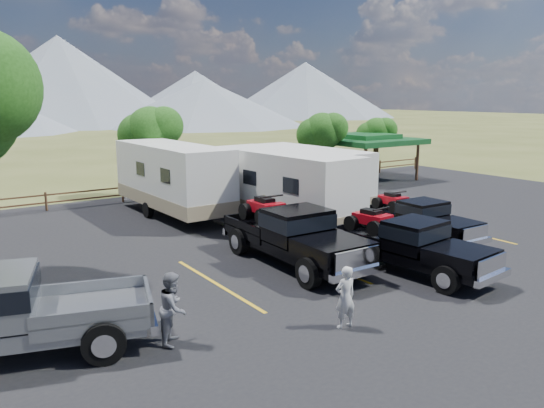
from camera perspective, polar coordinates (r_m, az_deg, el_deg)
ground at (r=17.72m, az=18.24°, el=-8.21°), size 320.00×320.00×0.00m
asphalt_lot at (r=19.55m, az=11.24°, el=-5.91°), size 44.00×34.00×0.04m
stall_lines at (r=20.22m, az=9.22°, el=-5.18°), size 12.12×5.50×0.01m
tree_ne_a at (r=35.15m, az=5.39°, el=7.70°), size 3.11×2.92×4.76m
tree_ne_b at (r=39.97m, az=11.15°, el=7.49°), size 2.77×2.59×4.27m
tree_north at (r=31.20m, az=-12.96°, el=7.63°), size 3.46×3.24×5.25m
rail_fence at (r=32.79m, az=-5.81°, el=2.36°), size 36.12×0.12×1.00m
pavilion at (r=37.89m, az=10.11°, el=6.80°), size 6.20×6.20×3.22m
rig_left at (r=18.45m, az=2.23°, el=-3.22°), size 2.46×6.70×2.22m
rig_center at (r=18.29m, az=14.43°, el=-4.12°), size 2.56×6.07×1.97m
rig_right at (r=22.42m, az=15.44°, el=-1.49°), size 2.04×5.50×1.82m
trailer_left at (r=26.19m, az=-10.64°, el=2.68°), size 2.81×10.03×3.49m
trailer_center at (r=23.44m, az=1.22°, el=1.74°), size 3.11×9.82×3.40m
trailer_right at (r=27.30m, az=3.98°, el=2.86°), size 2.64×9.14×3.17m
pickup_silver at (r=13.42m, az=-26.87°, el=-10.46°), size 6.93×3.91×1.98m
person_a at (r=13.64m, az=7.88°, el=-9.90°), size 0.62×0.44×1.62m
person_b at (r=12.94m, az=-10.58°, el=-10.91°), size 1.05×1.08×1.75m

